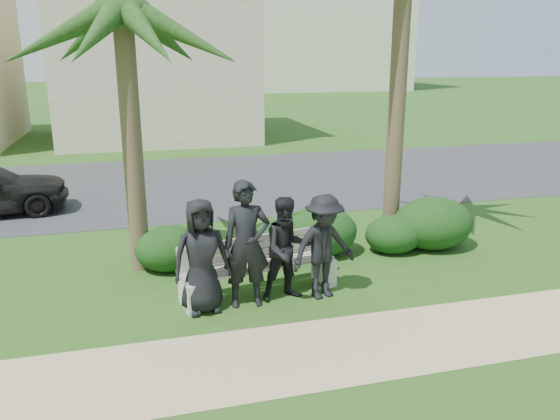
# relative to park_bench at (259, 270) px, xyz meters

# --- Properties ---
(ground) EXTENTS (160.00, 160.00, 0.00)m
(ground) POSITION_rel_park_bench_xyz_m (0.44, -0.09, -0.38)
(ground) COLOR #2B5017
(ground) RESTS_ON ground
(footpath) EXTENTS (30.00, 1.60, 0.01)m
(footpath) POSITION_rel_park_bench_xyz_m (0.44, -1.89, -0.38)
(footpath) COLOR tan
(footpath) RESTS_ON ground
(asphalt_street) EXTENTS (160.00, 8.00, 0.01)m
(asphalt_street) POSITION_rel_park_bench_xyz_m (0.44, 7.91, -0.38)
(asphalt_street) COLOR #2D2D30
(asphalt_street) RESTS_ON ground
(stucco_bldg_right) EXTENTS (8.40, 8.40, 7.30)m
(stucco_bldg_right) POSITION_rel_park_bench_xyz_m (-0.56, 17.91, 3.29)
(stucco_bldg_right) COLOR #C3B992
(stucco_bldg_right) RESTS_ON ground
(park_bench) EXTENTS (2.50, 0.98, 0.84)m
(park_bench) POSITION_rel_park_bench_xyz_m (0.00, 0.00, 0.00)
(park_bench) COLOR #A5998A
(park_bench) RESTS_ON ground
(man_a) EXTENTS (0.86, 0.62, 1.65)m
(man_a) POSITION_rel_park_bench_xyz_m (-0.91, -0.37, 0.44)
(man_a) COLOR black
(man_a) RESTS_ON ground
(man_b) EXTENTS (0.69, 0.47, 1.86)m
(man_b) POSITION_rel_park_bench_xyz_m (-0.26, -0.34, 0.55)
(man_b) COLOR black
(man_b) RESTS_ON ground
(man_c) EXTENTS (0.81, 0.66, 1.57)m
(man_c) POSITION_rel_park_bench_xyz_m (0.36, -0.29, 0.40)
(man_c) COLOR black
(man_c) RESTS_ON ground
(man_d) EXTENTS (1.13, 0.80, 1.59)m
(man_d) POSITION_rel_park_bench_xyz_m (0.90, -0.37, 0.41)
(man_d) COLOR black
(man_d) RESTS_ON ground
(hedge_b) EXTENTS (1.19, 0.99, 0.78)m
(hedge_b) POSITION_rel_park_bench_xyz_m (-1.23, 1.37, 0.01)
(hedge_b) COLOR black
(hedge_b) RESTS_ON ground
(hedge_c) EXTENTS (1.14, 0.94, 0.74)m
(hedge_c) POSITION_rel_park_bench_xyz_m (0.75, 1.36, -0.01)
(hedge_c) COLOR black
(hedge_c) RESTS_ON ground
(hedge_d) EXTENTS (1.40, 1.16, 0.92)m
(hedge_d) POSITION_rel_park_bench_xyz_m (1.45, 1.41, 0.08)
(hedge_d) COLOR black
(hedge_d) RESTS_ON ground
(hedge_e) EXTENTS (1.09, 0.90, 0.71)m
(hedge_e) POSITION_rel_park_bench_xyz_m (2.83, 1.17, -0.02)
(hedge_e) COLOR black
(hedge_e) RESTS_ON ground
(hedge_f) EXTENTS (1.53, 1.26, 1.00)m
(hedge_f) POSITION_rel_park_bench_xyz_m (3.65, 1.21, 0.12)
(hedge_f) COLOR black
(hedge_f) RESTS_ON ground
(palm_left) EXTENTS (3.00, 3.00, 5.07)m
(palm_left) POSITION_rel_park_bench_xyz_m (-1.73, 1.55, 3.74)
(palm_left) COLOR brown
(palm_left) RESTS_ON ground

